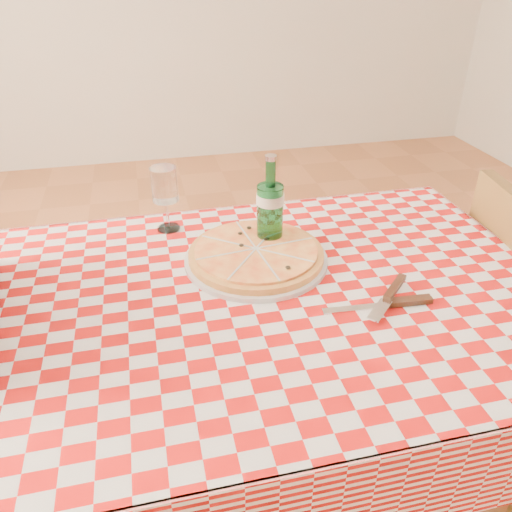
# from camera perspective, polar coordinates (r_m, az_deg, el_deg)

# --- Properties ---
(dining_table) EXTENTS (1.20, 0.80, 0.75)m
(dining_table) POSITION_cam_1_polar(r_m,az_deg,el_deg) (1.18, 1.63, -7.99)
(dining_table) COLOR brown
(dining_table) RESTS_ON ground
(tablecloth) EXTENTS (1.30, 0.90, 0.01)m
(tablecloth) POSITION_cam_1_polar(r_m,az_deg,el_deg) (1.12, 1.70, -4.24)
(tablecloth) COLOR #9C0B09
(tablecloth) RESTS_ON dining_table
(pizza_plate) EXTENTS (0.39, 0.39, 0.05)m
(pizza_plate) POSITION_cam_1_polar(r_m,az_deg,el_deg) (1.21, 0.01, 0.31)
(pizza_plate) COLOR gold
(pizza_plate) RESTS_ON tablecloth
(water_bottle) EXTENTS (0.08, 0.08, 0.25)m
(water_bottle) POSITION_cam_1_polar(r_m,az_deg,el_deg) (1.23, 1.62, 6.02)
(water_bottle) COLOR #175E29
(water_bottle) RESTS_ON tablecloth
(wine_glass) EXTENTS (0.08, 0.08, 0.18)m
(wine_glass) POSITION_cam_1_polar(r_m,az_deg,el_deg) (1.35, -10.27, 6.40)
(wine_glass) COLOR silver
(wine_glass) RESTS_ON tablecloth
(cutlery) EXTENTS (0.32, 0.30, 0.03)m
(cutlery) POSITION_cam_1_polar(r_m,az_deg,el_deg) (1.10, 14.69, -4.98)
(cutlery) COLOR silver
(cutlery) RESTS_ON tablecloth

